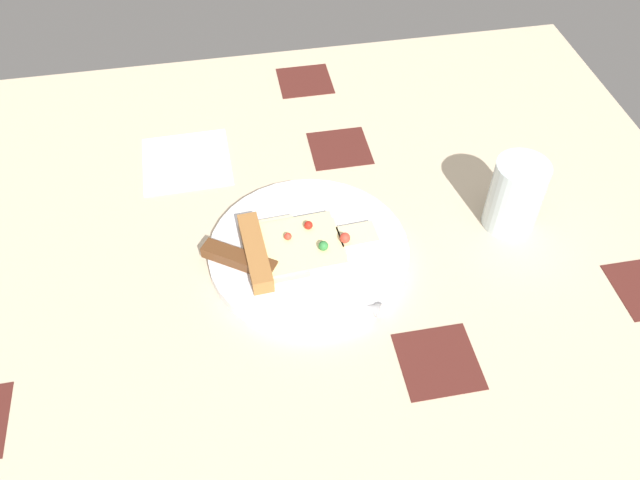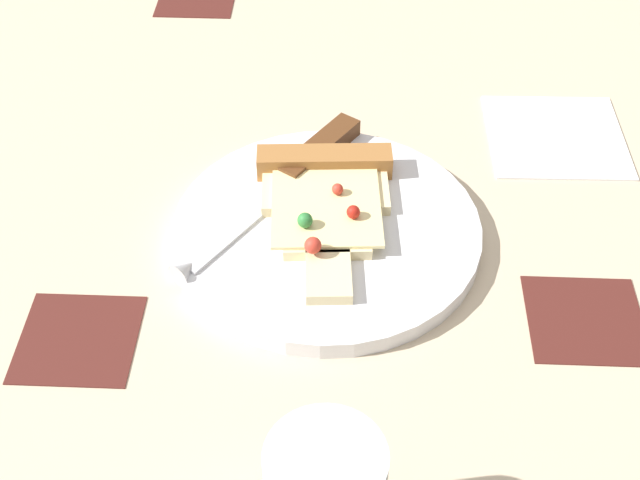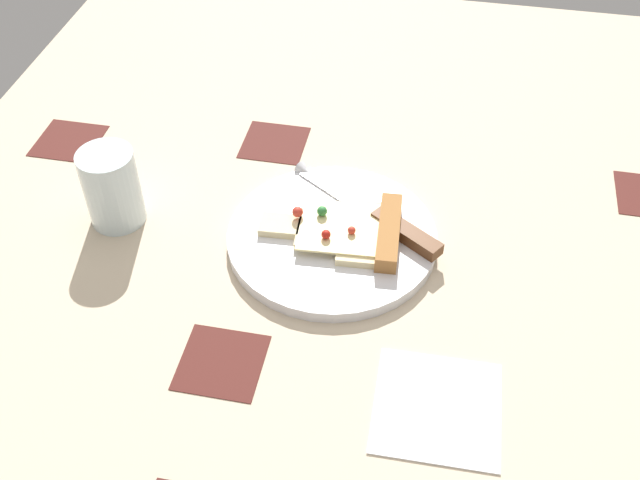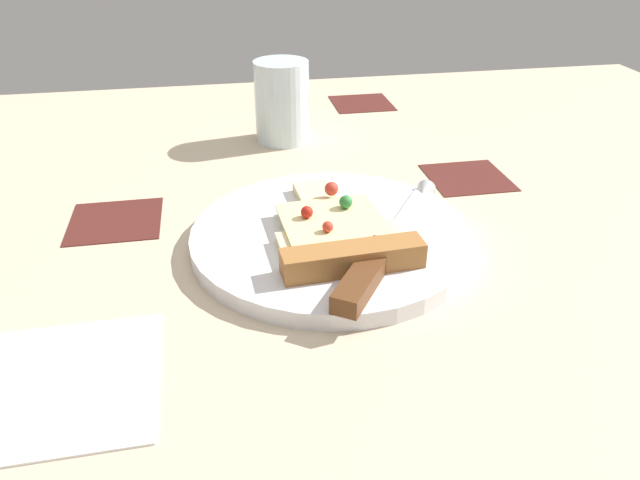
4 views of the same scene
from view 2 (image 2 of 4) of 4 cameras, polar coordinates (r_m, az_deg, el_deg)
ground_plane at (r=78.92cm, az=-6.24°, el=0.51°), size 116.94×116.94×3.00cm
plate at (r=75.20cm, az=0.41°, el=0.55°), size 26.22×26.22×1.57cm
pizza_slice at (r=75.98cm, az=0.36°, el=2.74°), size 12.14×17.85×2.68cm
knife at (r=78.38cm, az=-2.03°, el=4.04°), size 15.15×21.08×2.45cm
napkin at (r=89.35cm, az=14.96°, el=6.52°), size 13.24×13.24×0.40cm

